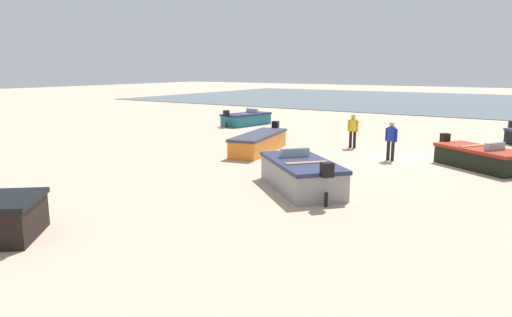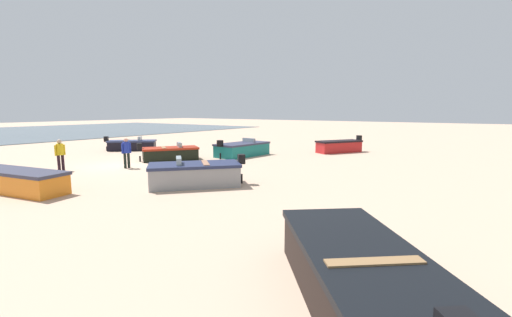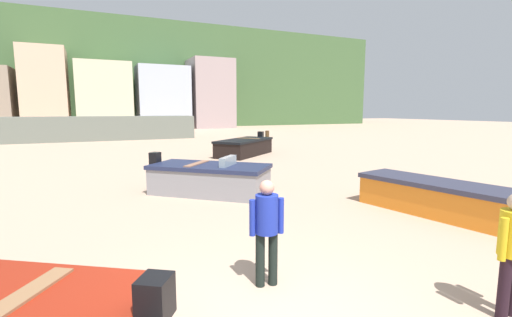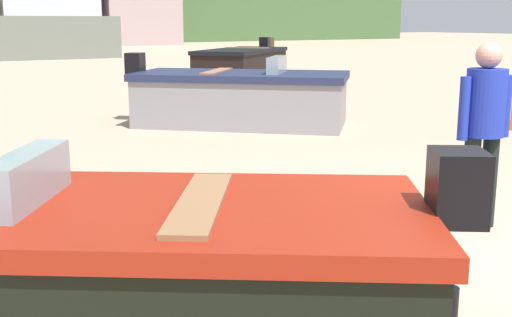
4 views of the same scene
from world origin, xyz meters
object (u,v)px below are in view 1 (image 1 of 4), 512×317
at_px(beach_walker_distant, 391,138).
at_px(boat_orange_2, 259,143).
at_px(boat_black_6, 480,158).
at_px(beach_walker_foreground, 353,128).
at_px(boat_grey_0, 301,174).
at_px(boat_teal_4, 246,119).

bearing_deg(beach_walker_distant, boat_orange_2, 22.72).
bearing_deg(boat_black_6, beach_walker_foreground, -72.42).
bearing_deg(beach_walker_foreground, boat_orange_2, -134.43).
xyz_separation_m(boat_grey_0, beach_walker_foreground, (1.46, -8.09, 0.47)).
bearing_deg(beach_walker_distant, boat_black_6, -163.74).
bearing_deg(boat_grey_0, boat_teal_4, 81.98).
height_order(boat_black_6, beach_walker_distant, beach_walker_distant).
relative_size(boat_black_6, beach_walker_distant, 2.24).
bearing_deg(boat_black_6, boat_grey_0, -0.23).
bearing_deg(beach_walker_foreground, boat_black_6, -16.73).
height_order(boat_grey_0, boat_teal_4, boat_grey_0).
xyz_separation_m(boat_grey_0, boat_black_6, (-4.30, -6.45, -0.06)).
height_order(boat_grey_0, boat_orange_2, boat_grey_0).
distance_m(boat_orange_2, boat_black_6, 9.08).
xyz_separation_m(boat_grey_0, boat_orange_2, (4.63, -4.76, -0.04)).
distance_m(boat_orange_2, beach_walker_distant, 5.78).
height_order(boat_grey_0, beach_walker_foreground, beach_walker_foreground).
relative_size(boat_teal_4, boat_black_6, 1.04).
relative_size(boat_teal_4, beach_walker_distant, 2.33).
bearing_deg(boat_orange_2, boat_teal_4, -63.92).
relative_size(boat_orange_2, beach_walker_distant, 2.87).
height_order(boat_teal_4, boat_black_6, boat_black_6).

